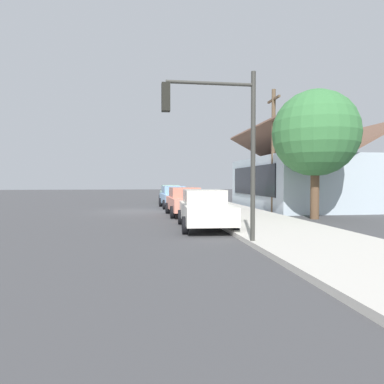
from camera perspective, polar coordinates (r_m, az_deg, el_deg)
The scene contains 11 objects.
ground_plane at distance 22.55m, azimuth -9.00°, elevation -3.18°, with size 120.00×120.00×0.00m, color #424244.
sidewalk_curb at distance 23.15m, azimuth 5.01°, elevation -2.84°, with size 60.00×4.20×0.16m, color beige.
car_seafoam at distance 31.49m, azimuth -3.60°, elevation -0.27°, with size 4.89×1.97×1.59m.
car_skyblue at distance 25.37m, azimuth -3.04°, elevation -0.77°, with size 4.38×2.09×1.59m.
car_coral at distance 19.55m, azimuth -1.15°, elevation -1.53°, with size 4.48×2.08×1.59m.
car_ivory at distance 14.28m, azimuth 2.14°, elevation -2.75°, with size 4.77×2.26×1.59m.
storefront_building at distance 26.53m, azimuth 17.89°, elevation 1.74°, with size 11.69×8.02×5.80m.
shade_tree at distance 18.91m, azimuth 19.78°, elevation 9.10°, with size 4.40×4.40×6.60m.
traffic_light_main at distance 10.29m, azimuth 4.38°, elevation 10.42°, with size 0.37×2.79×5.20m.
utility_pole_wooden at distance 21.60m, azimuth 13.33°, elevation 7.01°, with size 1.80×0.24×7.50m.
fire_hydrant_red at distance 28.79m, azimuth -0.44°, elevation -1.09°, with size 0.22×0.22×0.71m.
Camera 1 is at (22.47, 0.34, 1.95)m, focal length 32.18 mm.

